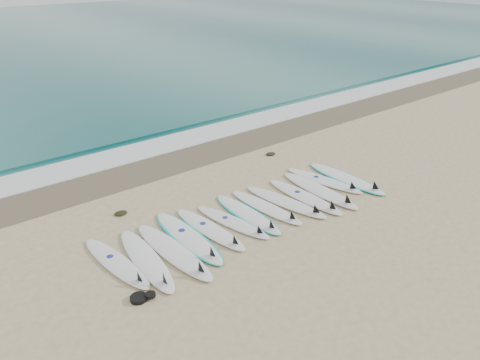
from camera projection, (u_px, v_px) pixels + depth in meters
ground at (249, 216)px, 11.60m from camera, size 120.00×120.00×0.00m
wet_sand_band at (164, 164)px, 14.48m from camera, size 120.00×1.80×0.01m
foam_band at (143, 150)px, 15.46m from camera, size 120.00×1.40×0.04m
wave_crest at (122, 137)px, 16.50m from camera, size 120.00×1.00×0.10m
surfboard_0 at (118, 264)px, 9.70m from camera, size 0.71×2.47×0.31m
surfboard_1 at (147, 261)px, 9.79m from camera, size 0.87×2.72×0.34m
surfboard_2 at (175, 252)px, 10.07m from camera, size 0.66×2.81×0.36m
surfboard_3 at (189, 238)px, 10.61m from camera, size 0.75×2.76×0.35m
surfboard_4 at (211, 230)px, 10.90m from camera, size 0.65×2.51×0.32m
surfboard_5 at (234, 222)px, 11.21m from camera, size 0.87×2.35×0.29m
surfboard_6 at (248, 214)px, 11.57m from camera, size 0.66×2.50×0.32m
surfboard_7 at (268, 208)px, 11.86m from camera, size 0.68×2.45×0.31m
surfboard_8 at (287, 202)px, 12.11m from camera, size 0.93×2.62×0.33m
surfboard_9 at (306, 197)px, 12.37m from camera, size 0.56×2.61×0.33m
surfboard_10 at (321, 191)px, 12.71m from camera, size 0.68×2.78×0.35m
surfboard_11 at (326, 181)px, 13.28m from camera, size 0.93×2.54×0.32m
surfboard_12 at (347, 179)px, 13.42m from camera, size 0.67×2.74×0.35m
seaweed_near at (121, 213)px, 11.65m from camera, size 0.33×0.25×0.06m
seaweed_far at (271, 154)px, 15.15m from camera, size 0.33×0.26×0.06m
leash_coil at (141, 297)px, 8.74m from camera, size 0.46×0.36×0.11m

